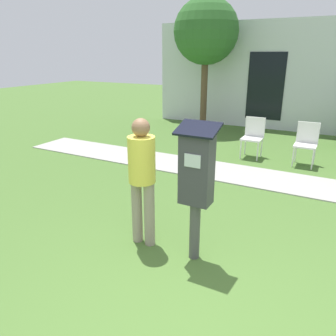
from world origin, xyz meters
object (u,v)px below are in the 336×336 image
Objects in this scene: person_standing at (142,173)px; outdoor_chair_middle at (306,140)px; outdoor_chair_left at (253,134)px; parking_meter at (196,176)px.

person_standing is 4.47m from outdoor_chair_middle.
outdoor_chair_middle is at bearing 17.90° from outdoor_chair_left.
person_standing is at bearing -73.59° from outdoor_chair_left.
outdoor_chair_left is 1.13m from outdoor_chair_middle.
outdoor_chair_middle is (1.13, -0.04, 0.00)m from outdoor_chair_left.
parking_meter reaches higher than outdoor_chair_middle.
person_standing is 4.29m from outdoor_chair_left.
outdoor_chair_middle is at bearing 80.50° from parking_meter.
parking_meter is 1.01× the size of person_standing.
parking_meter is at bearing 28.73° from person_standing.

